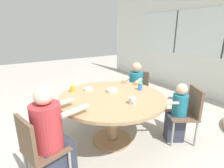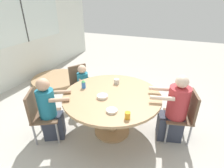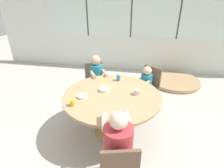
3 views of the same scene
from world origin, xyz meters
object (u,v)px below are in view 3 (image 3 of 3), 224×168
sippy_cup (118,77)px  chair_for_man_blue_shirt (95,79)px  coffee_mug (137,92)px  person_toddler (145,90)px  bowl_white_shallow (82,96)px  bowl_cereal (104,89)px  chair_for_toddler (149,84)px  chair_for_woman_green_shirt (119,168)px  person_woman_green_shirt (118,155)px  folded_table_stack (174,81)px  person_man_blue_shirt (97,82)px  juice_glass (72,103)px

sippy_cup → chair_for_man_blue_shirt: bearing=141.1°
coffee_mug → person_toddler: bearing=80.0°
bowl_white_shallow → bowl_cereal: size_ratio=0.91×
person_toddler → sippy_cup: size_ratio=6.22×
person_toddler → bowl_cereal: size_ratio=5.52×
chair_for_man_blue_shirt → chair_for_toddler: size_ratio=1.00×
chair_for_man_blue_shirt → person_toddler: person_toddler is taller
chair_for_woman_green_shirt → person_woman_green_shirt: 0.17m
person_toddler → coffee_mug: person_toddler is taller
person_woman_green_shirt → folded_table_stack: size_ratio=0.83×
coffee_mug → folded_table_stack: 2.44m
chair_for_man_blue_shirt → person_woman_green_shirt: 2.09m
chair_for_woman_green_shirt → chair_for_man_blue_shirt: (-0.84, 2.09, 0.00)m
chair_for_woman_green_shirt → bowl_white_shallow: size_ratio=5.65×
bowl_white_shallow → bowl_cereal: (0.28, 0.27, 0.00)m
person_toddler → folded_table_stack: (0.79, 1.37, -0.38)m
folded_table_stack → person_man_blue_shirt: bearing=-142.9°
chair_for_woman_green_shirt → sippy_cup: (-0.26, 1.62, 0.31)m
chair_for_woman_green_shirt → folded_table_stack: size_ratio=0.63×
sippy_cup → bowl_white_shallow: bearing=-122.9°
person_man_blue_shirt → person_toddler: size_ratio=1.17×
coffee_mug → folded_table_stack: coffee_mug is taller
chair_for_toddler → bowl_white_shallow: size_ratio=5.65×
chair_for_man_blue_shirt → juice_glass: chair_for_man_blue_shirt is taller
person_woman_green_shirt → coffee_mug: bearing=67.8°
chair_for_toddler → person_woman_green_shirt: size_ratio=0.76×
chair_for_toddler → person_man_blue_shirt: size_ratio=0.79×
chair_for_woman_green_shirt → chair_for_man_blue_shirt: size_ratio=1.00×
chair_for_woman_green_shirt → folded_table_stack: 3.49m
juice_glass → folded_table_stack: size_ratio=0.07×
chair_for_man_blue_shirt → person_toddler: 1.09m
person_toddler → sippy_cup: person_toddler is taller
person_man_blue_shirt → chair_for_toddler: bearing=156.7°
juice_glass → bowl_white_shallow: 0.24m
juice_glass → chair_for_man_blue_shirt: bearing=93.2°
person_man_blue_shirt → coffee_mug: size_ratio=10.82×
chair_for_man_blue_shirt → coffee_mug: 1.34m
chair_for_toddler → juice_glass: 1.77m
chair_for_man_blue_shirt → chair_for_toddler: same height
chair_for_man_blue_shirt → sippy_cup: bearing=111.4°
sippy_cup → folded_table_stack: sippy_cup is taller
folded_table_stack → coffee_mug: bearing=-113.5°
person_woman_green_shirt → folded_table_stack: person_woman_green_shirt is taller
chair_for_woman_green_shirt → person_toddler: bearing=68.8°
person_woman_green_shirt → juice_glass: size_ratio=12.10×
person_woman_green_shirt → bowl_cereal: size_ratio=6.73×
chair_for_man_blue_shirt → juice_glass: size_ratio=9.19×
bowl_cereal → coffee_mug: bearing=-2.8°
person_woman_green_shirt → juice_glass: 0.94m
bowl_white_shallow → bowl_cereal: bowl_cereal is taller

